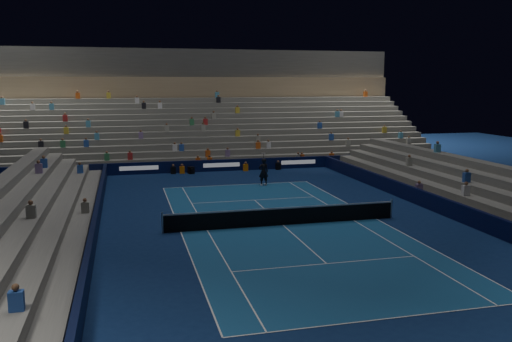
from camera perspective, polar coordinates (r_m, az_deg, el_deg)
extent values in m
plane|color=#0C204C|center=(28.86, 2.89, -5.81)|extent=(90.00, 90.00, 0.00)
cube|color=navy|center=(28.86, 2.89, -5.80)|extent=(10.97, 23.77, 0.01)
cube|color=black|center=(46.41, -3.73, 0.61)|extent=(44.00, 0.25, 1.00)
cube|color=#080D32|center=(32.82, 19.36, -3.58)|extent=(0.25, 37.00, 1.00)
cube|color=black|center=(27.61, -16.86, -5.84)|extent=(0.25, 37.00, 1.00)
cube|color=slate|center=(47.42, -3.94, 0.49)|extent=(44.00, 1.00, 0.50)
cube|color=slate|center=(48.36, -4.15, 0.96)|extent=(44.00, 1.00, 1.00)
cube|color=slate|center=(49.30, -4.36, 1.42)|extent=(44.00, 1.00, 1.50)
cube|color=slate|center=(50.24, -4.55, 1.85)|extent=(44.00, 1.00, 2.00)
cube|color=slate|center=(51.19, -4.74, 2.27)|extent=(44.00, 1.00, 2.50)
cube|color=slate|center=(52.14, -4.92, 2.67)|extent=(44.00, 1.00, 3.00)
cube|color=slate|center=(53.09, -5.10, 3.06)|extent=(44.00, 1.00, 3.50)
cube|color=slate|center=(54.05, -5.27, 3.44)|extent=(44.00, 1.00, 4.00)
cube|color=slate|center=(55.01, -5.43, 3.80)|extent=(44.00, 1.00, 4.50)
cube|color=slate|center=(55.97, -5.59, 4.15)|extent=(44.00, 1.00, 5.00)
cube|color=slate|center=(56.93, -5.74, 4.49)|extent=(44.00, 1.00, 5.50)
cube|color=slate|center=(57.90, -5.89, 4.82)|extent=(44.00, 1.00, 6.00)
cube|color=#937C5B|center=(58.81, -6.11, 8.88)|extent=(44.00, 0.60, 2.20)
cube|color=#3F3F3C|center=(60.23, -6.34, 11.36)|extent=(44.00, 2.40, 3.00)
cube|color=slate|center=(33.32, 20.49, -3.89)|extent=(1.00, 37.00, 0.50)
cube|color=slate|center=(33.83, 21.92, -3.35)|extent=(1.00, 37.00, 1.00)
cube|color=slate|center=(34.37, 23.30, -2.82)|extent=(1.00, 37.00, 1.50)
cube|color=slate|center=(34.93, 24.63, -2.30)|extent=(1.00, 37.00, 2.00)
cube|color=slate|center=(27.73, -18.49, -6.40)|extent=(1.00, 37.00, 0.50)
cube|color=slate|center=(27.77, -20.59, -5.96)|extent=(1.00, 37.00, 1.00)
cube|color=slate|center=(27.84, -22.67, -5.51)|extent=(1.00, 37.00, 1.50)
cube|color=slate|center=(27.96, -24.73, -5.06)|extent=(1.00, 37.00, 2.00)
cylinder|color=#B2B2B7|center=(27.60, -9.98, -5.47)|extent=(0.10, 0.10, 1.10)
cylinder|color=#B2B2B7|center=(31.14, 14.27, -3.92)|extent=(0.10, 0.10, 1.10)
cube|color=black|center=(28.75, 2.90, -4.95)|extent=(12.80, 0.03, 0.90)
cube|color=white|center=(28.63, 2.91, -4.00)|extent=(12.80, 0.04, 0.08)
imported|color=black|center=(39.70, 0.81, -0.09)|extent=(0.79, 0.55, 2.05)
cube|color=black|center=(45.35, -6.95, 0.10)|extent=(0.58, 0.64, 0.59)
cylinder|color=black|center=(44.88, -6.89, 0.23)|extent=(0.25, 0.38, 0.16)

